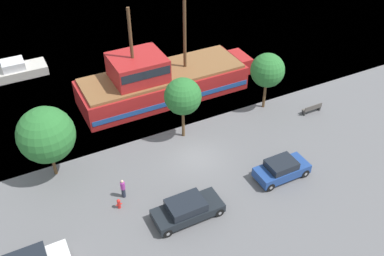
{
  "coord_description": "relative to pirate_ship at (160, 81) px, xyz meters",
  "views": [
    {
      "loc": [
        -11.64,
        -22.03,
        21.73
      ],
      "look_at": [
        0.64,
        2.0,
        1.2
      ],
      "focal_mm": 40.0,
      "sensor_mm": 36.0,
      "label": 1
    }
  ],
  "objects": [
    {
      "name": "ground_plane",
      "position": [
        -1.05,
        -9.14,
        -1.63
      ],
      "size": [
        160.0,
        160.0,
        0.0
      ],
      "primitive_type": "plane",
      "color": "#5B5B5E"
    },
    {
      "name": "pirate_ship",
      "position": [
        0.0,
        0.0,
        0.0
      ],
      "size": [
        16.56,
        5.18,
        10.12
      ],
      "color": "#A31E1E",
      "rests_on": "water_surface"
    },
    {
      "name": "moored_boat_dockside",
      "position": [
        -11.14,
        9.9,
        -0.99
      ],
      "size": [
        5.33,
        2.42,
        1.7
      ],
      "color": "#B7B2A8",
      "rests_on": "water_surface"
    },
    {
      "name": "parked_car_curb_front",
      "position": [
        -4.36,
        -14.2,
        -0.92
      ],
      "size": [
        4.63,
        2.01,
        1.44
      ],
      "color": "black",
      "rests_on": "ground_plane"
    },
    {
      "name": "parked_car_curb_rear",
      "position": [
        3.39,
        -13.91,
        -0.89
      ],
      "size": [
        3.99,
        1.84,
        1.51
      ],
      "color": "navy",
      "rests_on": "ground_plane"
    },
    {
      "name": "fire_hydrant",
      "position": [
        -8.09,
        -11.41,
        -1.22
      ],
      "size": [
        0.42,
        0.25,
        0.76
      ],
      "color": "red",
      "rests_on": "ground_plane"
    },
    {
      "name": "bench_promenade_east",
      "position": [
        10.72,
        -8.54,
        -1.19
      ],
      "size": [
        1.82,
        0.45,
        0.85
      ],
      "color": "#4C4742",
      "rests_on": "ground_plane"
    },
    {
      "name": "pedestrian_walking_near",
      "position": [
        -7.46,
        -10.58,
        -0.86
      ],
      "size": [
        0.32,
        0.32,
        1.54
      ],
      "color": "#232838",
      "rests_on": "ground_plane"
    },
    {
      "name": "tree_row_east",
      "position": [
        -11.12,
        -6.09,
        1.97
      ],
      "size": [
        4.0,
        4.0,
        5.61
      ],
      "color": "brown",
      "rests_on": "ground_plane"
    },
    {
      "name": "tree_row_mideast",
      "position": [
        -0.76,
        -6.31,
        2.17
      ],
      "size": [
        2.92,
        2.92,
        5.27
      ],
      "color": "brown",
      "rests_on": "ground_plane"
    },
    {
      "name": "tree_row_midwest",
      "position": [
        7.46,
        -5.82,
        2.09
      ],
      "size": [
        2.93,
        2.93,
        5.2
      ],
      "color": "brown",
      "rests_on": "ground_plane"
    }
  ]
}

